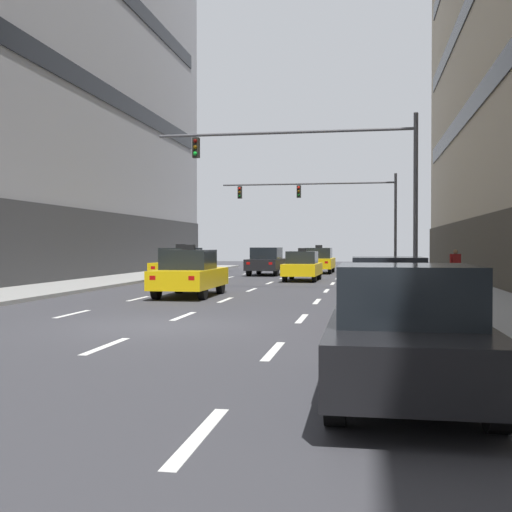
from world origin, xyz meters
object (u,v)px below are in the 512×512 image
taxi_driving_2 (319,261)px  traffic_signal_1 (332,201)px  car_parked_0 (406,333)px  traffic_signal_0 (334,169)px  pedestrian_0 (455,264)px  taxi_driving_0 (302,266)px  taxi_driving_1 (190,273)px  car_parked_1 (387,293)px  taxi_driving_3 (182,265)px  car_driving_4 (267,262)px

taxi_driving_2 → traffic_signal_1: 4.09m
car_parked_0 → traffic_signal_1: traffic_signal_1 is taller
taxi_driving_2 → traffic_signal_0: 17.60m
traffic_signal_0 → pedestrian_0: traffic_signal_0 is taller
taxi_driving_0 → taxi_driving_1: taxi_driving_1 is taller
taxi_driving_2 → car_parked_0: (3.60, -34.74, -0.04)m
car_parked_1 → taxi_driving_3: bearing=120.7°
traffic_signal_1 → pedestrian_0: 15.76m
car_parked_0 → traffic_signal_1: size_ratio=0.37×
taxi_driving_1 → taxi_driving_3: (-2.93, 8.75, 0.02)m
car_parked_0 → traffic_signal_0: size_ratio=0.41×
car_driving_4 → car_parked_1: (6.63, -24.62, -0.07)m
taxi_driving_0 → pedestrian_0: bearing=-31.2°
taxi_driving_1 → taxi_driving_2: bearing=81.0°
taxi_driving_0 → taxi_driving_1: bearing=-105.6°
taxi_driving_2 → traffic_signal_0: size_ratio=0.43×
taxi_driving_3 → car_parked_0: (9.75, -23.12, -0.06)m
taxi_driving_1 → car_driving_4: bearing=89.4°
taxi_driving_1 → pedestrian_0: taxi_driving_1 is taller
traffic_signal_0 → taxi_driving_0: bearing=105.0°
taxi_driving_2 → car_parked_0: 34.92m
car_parked_1 → taxi_driving_2: bearing=97.3°
taxi_driving_0 → pedestrian_0: taxi_driving_0 is taller
taxi_driving_1 → traffic_signal_1: size_ratio=0.39×
taxi_driving_1 → car_driving_4: 16.94m
traffic_signal_0 → traffic_signal_1: size_ratio=0.90×
car_driving_4 → pedestrian_0: car_driving_4 is taller
car_parked_0 → car_parked_1: (0.00, 6.69, -0.01)m
car_parked_1 → pedestrian_0: 14.63m
traffic_signal_0 → traffic_signal_1: traffic_signal_0 is taller
traffic_signal_0 → taxi_driving_2: bearing=96.2°
traffic_signal_0 → car_driving_4: bearing=109.7°
taxi_driving_0 → car_parked_1: 18.96m
car_parked_0 → taxi_driving_0: bearing=98.5°
car_parked_0 → taxi_driving_3: bearing=112.9°
car_driving_4 → traffic_signal_0: (4.88, -13.58, 4.10)m
taxi_driving_1 → taxi_driving_2: size_ratio=0.99×
taxi_driving_2 → traffic_signal_0: bearing=-83.8°
taxi_driving_0 → car_parked_1: size_ratio=0.97×
car_parked_1 → traffic_signal_0: bearing=99.0°
pedestrian_0 → taxi_driving_3: bearing=170.5°
car_parked_1 → pedestrian_0: size_ratio=2.77×
taxi_driving_3 → car_parked_0: size_ratio=1.08×
taxi_driving_1 → traffic_signal_0: 7.34m
car_parked_0 → traffic_signal_1: 35.26m
taxi_driving_2 → car_parked_1: size_ratio=1.07×
car_parked_1 → traffic_signal_1: bearing=95.6°
taxi_driving_1 → taxi_driving_2: 20.62m
traffic_signal_1 → taxi_driving_0: bearing=-96.0°
car_parked_1 → car_driving_4: bearing=105.1°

